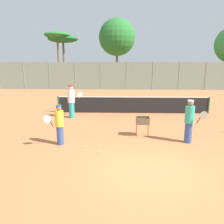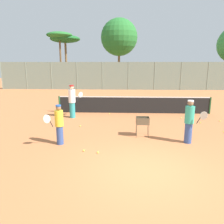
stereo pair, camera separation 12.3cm
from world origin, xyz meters
TOP-DOWN VIEW (x-y plane):
  - ground_plane at (0.00, 0.00)m, footprint 80.00×80.00m
  - tennis_net at (0.00, 7.79)m, footprint 9.70×0.10m
  - back_fence at (0.00, 20.44)m, footprint 31.13×0.08m
  - tree_0 at (-8.90, 26.25)m, footprint 4.24×4.24m
  - tree_3 at (-1.22, 26.33)m, footprint 5.16×5.16m
  - tree_4 at (-9.34, 24.96)m, footprint 3.50×3.50m
  - player_white_outfit at (-3.64, 6.43)m, footprint 0.81×0.68m
  - player_red_cap at (1.91, 2.49)m, footprint 0.75×0.66m
  - player_yellow_shirt at (-3.19, 2.11)m, footprint 0.64×0.71m
  - ball_cart at (0.15, 3.22)m, footprint 0.56×0.41m
  - tennis_ball_0 at (-2.13, 1.43)m, footprint 0.07×0.07m
  - tennis_ball_1 at (4.65, 5.92)m, footprint 0.07×0.07m
  - tennis_ball_2 at (-1.59, 1.28)m, footprint 0.07×0.07m
  - tennis_ball_3 at (-1.53, 7.40)m, footprint 0.07×0.07m
  - tennis_ball_4 at (-2.85, 4.57)m, footprint 0.07×0.07m
  - tennis_ball_5 at (2.70, 6.53)m, footprint 0.07×0.07m
  - tennis_ball_6 at (3.46, 5.51)m, footprint 0.07×0.07m
  - tennis_ball_7 at (4.00, 3.96)m, footprint 0.07×0.07m
  - parked_car at (-9.21, 24.03)m, footprint 4.20×1.70m

SIDE VIEW (x-z plane):
  - ground_plane at x=0.00m, z-range 0.00..0.00m
  - tennis_ball_0 at x=-2.13m, z-range 0.00..0.07m
  - tennis_ball_1 at x=4.65m, z-range 0.00..0.07m
  - tennis_ball_2 at x=-1.59m, z-range 0.00..0.07m
  - tennis_ball_3 at x=-1.53m, z-range 0.00..0.07m
  - tennis_ball_4 at x=-2.85m, z-range 0.00..0.07m
  - tennis_ball_5 at x=2.70m, z-range 0.00..0.07m
  - tennis_ball_6 at x=3.46m, z-range 0.00..0.07m
  - tennis_ball_7 at x=4.00m, z-range 0.00..0.07m
  - tennis_net at x=0.00m, z-range 0.02..1.09m
  - ball_cart at x=0.15m, z-range 0.21..1.07m
  - parked_car at x=-9.21m, z-range -0.14..1.46m
  - player_yellow_shirt at x=-3.19m, z-range 0.03..1.61m
  - player_red_cap at x=1.91m, z-range 0.03..1.77m
  - player_white_outfit at x=-3.64m, z-range 0.04..1.95m
  - back_fence at x=0.00m, z-range 0.00..3.28m
  - tree_0 at x=-8.90m, z-range 2.89..9.92m
  - tree_3 at x=-1.22m, z-range 2.05..11.33m
  - tree_4 at x=-9.34m, z-range 3.09..10.40m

